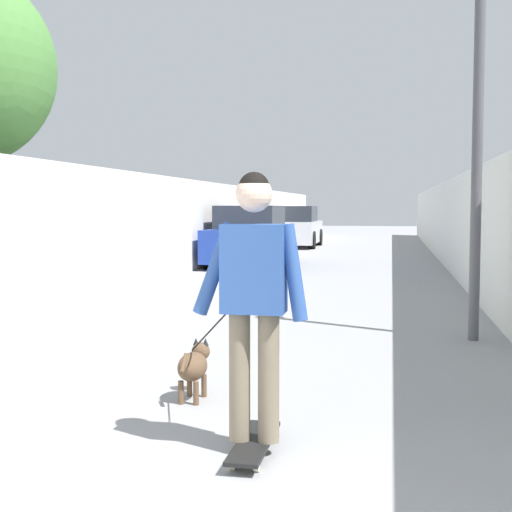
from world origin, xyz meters
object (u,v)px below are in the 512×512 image
(skateboard, at_px, (254,443))
(dog, at_px, (194,365))
(lamp_post, at_px, (479,70))
(car_far, at_px, (295,228))
(car_near, at_px, (250,238))
(person_skateboarder, at_px, (254,285))

(skateboard, relative_size, dog, 0.58)
(lamp_post, bearing_deg, car_far, 14.12)
(lamp_post, xyz_separation_m, car_near, (9.46, 4.51, -2.30))
(lamp_post, xyz_separation_m, car_far, (17.91, 4.51, -2.30))
(lamp_post, height_order, car_far, lamp_post)
(dog, bearing_deg, car_far, 5.67)
(person_skateboarder, height_order, dog, person_skateboarder)
(skateboard, relative_size, person_skateboarder, 0.49)
(dog, bearing_deg, lamp_post, -39.42)
(lamp_post, xyz_separation_m, dog, (-2.96, 2.43, -2.74))
(person_skateboarder, distance_m, dog, 1.51)
(person_skateboarder, distance_m, car_near, 13.80)
(car_near, distance_m, car_far, 8.45)
(skateboard, bearing_deg, dog, 32.37)
(skateboard, bearing_deg, person_skateboarder, 153.43)
(car_near, relative_size, car_far, 1.00)
(skateboard, bearing_deg, car_far, 7.18)
(dog, bearing_deg, skateboard, -147.63)
(lamp_post, height_order, skateboard, lamp_post)
(car_near, bearing_deg, skateboard, -168.42)
(lamp_post, bearing_deg, person_skateboarder, 156.84)
(dog, relative_size, car_far, 0.35)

